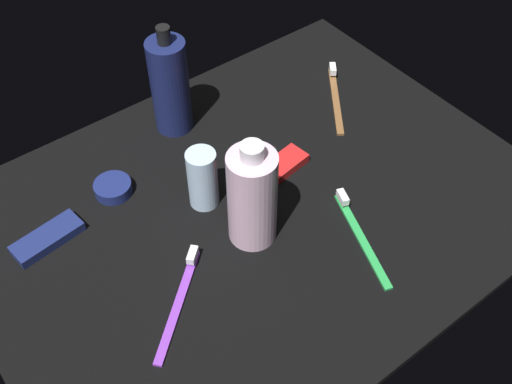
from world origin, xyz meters
TOP-DOWN VIEW (x-y plane):
  - ground_plane at (0.00, 0.00)cm, footprint 84.00×64.00cm
  - lotion_bottle at (0.38, 22.99)cm, footprint 6.36×6.36cm
  - bodywash_bottle at (-3.72, -4.00)cm, footprint 7.01×7.01cm
  - deodorant_stick at (-5.79, 5.48)cm, footprint 4.52×4.52cm
  - toothbrush_purple at (-18.34, -7.08)cm, footprint 14.44×12.63cm
  - toothbrush_brown at (26.95, 11.66)cm, footprint 11.82×15.08cm
  - toothbrush_green at (8.47, -13.79)cm, footprint 7.23×17.34cm
  - snack_bar_navy at (-28.26, 12.89)cm, footprint 10.81×5.24cm
  - snack_bar_red at (7.20, 3.45)cm, footprint 10.86×5.44cm
  - cream_tin_left at (-15.97, 15.65)cm, footprint 5.84×5.84cm

SIDE VIEW (x-z plane):
  - ground_plane at x=0.00cm, z-range -1.20..0.00cm
  - toothbrush_purple at x=-18.34cm, z-range -0.44..1.66cm
  - toothbrush_brown at x=26.95cm, z-range -0.44..1.66cm
  - toothbrush_green at x=8.47cm, z-range -0.44..1.66cm
  - snack_bar_navy at x=-28.26cm, z-range 0.00..1.50cm
  - snack_bar_red at x=7.20cm, z-range 0.00..1.50cm
  - cream_tin_left at x=-15.97cm, z-range 0.00..1.91cm
  - deodorant_stick at x=-5.79cm, z-range 0.00..10.06cm
  - bodywash_bottle at x=-3.72cm, z-range -0.85..16.98cm
  - lotion_bottle at x=0.38cm, z-range -1.21..18.39cm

